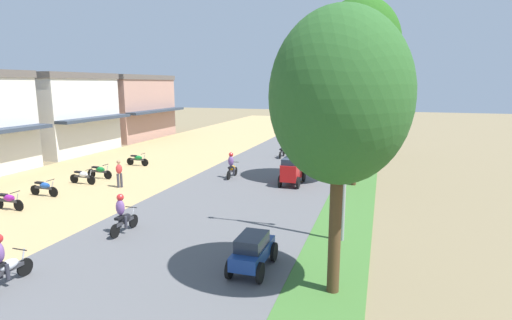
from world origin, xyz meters
The scene contains 23 objects.
shophouse_mid centered at (-19.97, 26.41, 3.46)m, with size 7.76×8.22×6.90m.
shophouse_far centered at (-19.97, 36.49, 3.46)m, with size 7.45×10.02×6.90m.
parked_motorbike_second centered at (-9.75, 11.94, 0.55)m, with size 1.80×0.54×0.94m.
parked_motorbike_third centered at (-10.03, 14.36, 0.55)m, with size 1.80×0.54×0.94m.
parked_motorbike_fourth centered at (-9.93, 17.17, 0.55)m, with size 1.80×0.54×0.94m.
parked_motorbike_fifth centered at (-9.89, 18.65, 0.55)m, with size 1.80×0.54×0.94m.
parked_motorbike_sixth centered at (-9.93, 22.90, 0.55)m, with size 1.80×0.54×0.94m.
pedestrian_on_shoulder centered at (-7.32, 17.15, 0.96)m, with size 0.42×0.43×1.62m.
median_tree_nearest centered at (5.93, 8.89, 5.64)m, with size 3.82×3.82×7.98m.
median_tree_second centered at (5.59, 21.86, 8.11)m, with size 4.48×4.48×10.69m.
median_tree_third centered at (5.45, 32.04, 5.16)m, with size 3.79×3.79×7.07m.
streetlamp_near centered at (5.80, 12.88, 4.56)m, with size 3.16×0.20×7.81m.
streetlamp_mid centered at (5.80, 25.36, 4.39)m, with size 3.16×0.20×7.48m.
streetlamp_far centered at (5.80, 35.19, 4.54)m, with size 3.16×0.20×7.78m.
streetlamp_farthest centered at (5.80, 45.80, 4.61)m, with size 3.16×0.20×7.91m.
utility_pole_near centered at (7.59, 35.13, 4.23)m, with size 1.80×0.20×8.09m.
car_sedan_blue centered at (3.30, 9.45, 0.74)m, with size 1.10×2.26×1.19m.
car_van_red centered at (2.09, 20.80, 1.02)m, with size 1.19×2.41×1.67m.
car_sedan_black centered at (1.60, 30.16, 0.74)m, with size 1.10×2.26×1.19m.
motorbike_foreground_rider centered at (-3.38, 6.22, 0.86)m, with size 0.54×1.80×1.66m.
motorbike_ahead_second centered at (-2.65, 10.95, 0.86)m, with size 0.54×1.80×1.66m.
motorbike_ahead_third centered at (-1.96, 21.32, 0.86)m, with size 0.54×1.80×1.66m.
motorbike_ahead_fourth centered at (-0.63, 29.33, 0.57)m, with size 0.54×1.80×0.94m.
Camera 1 is at (7.05, -2.11, 6.02)m, focal length 28.24 mm.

